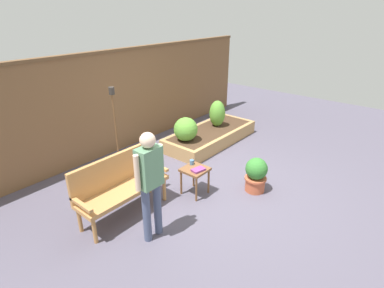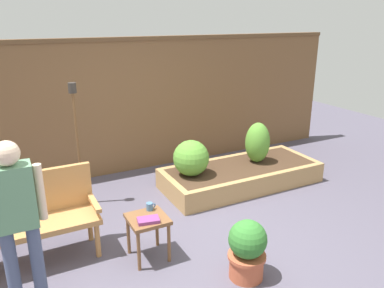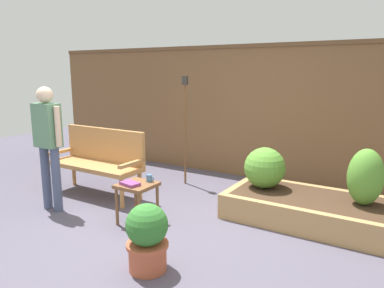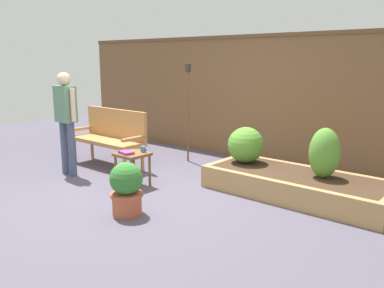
{
  "view_description": "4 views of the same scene",
  "coord_description": "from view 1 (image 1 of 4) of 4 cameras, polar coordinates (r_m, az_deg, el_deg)",
  "views": [
    {
      "loc": [
        -3.78,
        -2.68,
        2.93
      ],
      "look_at": [
        0.06,
        0.54,
        0.67
      ],
      "focal_mm": 28.5,
      "sensor_mm": 36.0,
      "label": 1
    },
    {
      "loc": [
        -1.53,
        -3.18,
        2.45
      ],
      "look_at": [
        0.53,
        0.84,
        0.94
      ],
      "focal_mm": 35.58,
      "sensor_mm": 36.0,
      "label": 2
    },
    {
      "loc": [
        2.29,
        -2.95,
        1.75
      ],
      "look_at": [
        -0.09,
        0.92,
        0.83
      ],
      "focal_mm": 34.25,
      "sensor_mm": 36.0,
      "label": 3
    },
    {
      "loc": [
        3.79,
        -3.46,
        1.75
      ],
      "look_at": [
        0.44,
        0.48,
        0.66
      ],
      "focal_mm": 37.84,
      "sensor_mm": 36.0,
      "label": 4
    }
  ],
  "objects": [
    {
      "name": "tiki_torch",
      "position": [
        5.65,
        -14.33,
        5.14
      ],
      "size": [
        0.1,
        0.1,
        1.67
      ],
      "color": "brown",
      "rests_on": "ground_plane"
    },
    {
      "name": "potted_boxwood",
      "position": [
        5.34,
        11.88,
        -5.55
      ],
      "size": [
        0.38,
        0.38,
        0.61
      ],
      "color": "#B75638",
      "rests_on": "ground_plane"
    },
    {
      "name": "fence_back",
      "position": [
        6.75,
        -13.98,
        7.77
      ],
      "size": [
        8.4,
        0.14,
        2.16
      ],
      "color": "brown",
      "rests_on": "ground_plane"
    },
    {
      "name": "book_on_table",
      "position": [
        4.99,
        1.18,
        -4.84
      ],
      "size": [
        0.24,
        0.18,
        0.04
      ],
      "primitive_type": "cube",
      "rotation": [
        0.0,
        0.0,
        -0.2
      ],
      "color": "#7F3875",
      "rests_on": "side_table"
    },
    {
      "name": "raised_planter_bed",
      "position": [
        7.2,
        3.48,
        1.54
      ],
      "size": [
        2.4,
        1.0,
        0.3
      ],
      "color": "#AD8451",
      "rests_on": "ground_plane"
    },
    {
      "name": "person_by_bench",
      "position": [
        3.95,
        -7.87,
        -6.31
      ],
      "size": [
        0.47,
        0.2,
        1.56
      ],
      "color": "#475170",
      "rests_on": "ground_plane"
    },
    {
      "name": "garden_bench",
      "position": [
        4.71,
        -13.5,
        -6.89
      ],
      "size": [
        1.44,
        0.48,
        0.94
      ],
      "color": "#B77F47",
      "rests_on": "ground_plane"
    },
    {
      "name": "cup_on_table",
      "position": [
        5.18,
        -0.02,
        -3.41
      ],
      "size": [
        0.1,
        0.07,
        0.08
      ],
      "color": "teal",
      "rests_on": "side_table"
    },
    {
      "name": "shrub_near_bench",
      "position": [
        6.47,
        -1.19,
        2.78
      ],
      "size": [
        0.51,
        0.51,
        0.51
      ],
      "color": "brown",
      "rests_on": "raised_planter_bed"
    },
    {
      "name": "ground_plane",
      "position": [
        5.48,
        3.99,
        -8.07
      ],
      "size": [
        14.0,
        14.0,
        0.0
      ],
      "primitive_type": "plane",
      "color": "#514C5B"
    },
    {
      "name": "side_table",
      "position": [
        5.11,
        0.56,
        -5.42
      ],
      "size": [
        0.4,
        0.4,
        0.48
      ],
      "color": "brown",
      "rests_on": "ground_plane"
    },
    {
      "name": "shrub_far_corner",
      "position": [
        7.3,
        4.75,
        5.72
      ],
      "size": [
        0.38,
        0.38,
        0.63
      ],
      "color": "brown",
      "rests_on": "raised_planter_bed"
    }
  ]
}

